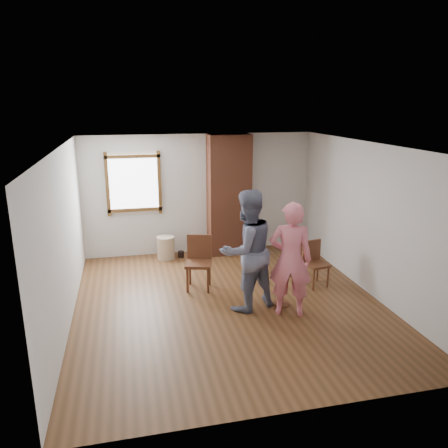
{
  "coord_description": "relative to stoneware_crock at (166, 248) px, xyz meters",
  "views": [
    {
      "loc": [
        -1.55,
        -6.49,
        3.25
      ],
      "look_at": [
        0.1,
        0.8,
        1.15
      ],
      "focal_mm": 35.0,
      "sensor_mm": 36.0,
      "label": 1
    }
  ],
  "objects": [
    {
      "name": "ground",
      "position": [
        0.81,
        -2.4,
        -0.24
      ],
      "size": [
        5.5,
        5.5,
        0.0
      ],
      "primitive_type": "plane",
      "color": "brown",
      "rests_on": "ground"
    },
    {
      "name": "room_shell",
      "position": [
        0.75,
        -1.79,
        1.56
      ],
      "size": [
        5.04,
        5.52,
        2.62
      ],
      "color": "silver",
      "rests_on": "ground"
    },
    {
      "name": "brick_chimney",
      "position": [
        1.41,
        0.1,
        1.06
      ],
      "size": [
        0.9,
        0.5,
        2.6
      ],
      "primitive_type": "cube",
      "color": "brown",
      "rests_on": "ground"
    },
    {
      "name": "stoneware_crock",
      "position": [
        0.0,
        0.0,
        0.0
      ],
      "size": [
        0.4,
        0.4,
        0.49
      ],
      "primitive_type": "cylinder",
      "rotation": [
        0.0,
        0.0,
        0.06
      ],
      "color": "#CCB093",
      "rests_on": "ground"
    },
    {
      "name": "dark_pot",
      "position": [
        0.32,
        0.0,
        -0.18
      ],
      "size": [
        0.16,
        0.16,
        0.13
      ],
      "primitive_type": "cylinder",
      "rotation": [
        0.0,
        0.0,
        0.25
      ],
      "color": "black",
      "rests_on": "ground"
    },
    {
      "name": "dining_chair_left",
      "position": [
        0.44,
        -1.63,
        0.29
      ],
      "size": [
        0.55,
        0.55,
        0.96
      ],
      "rotation": [
        0.0,
        0.0,
        -0.27
      ],
      "color": "brown",
      "rests_on": "ground"
    },
    {
      "name": "dining_chair_right",
      "position": [
        2.51,
        -1.98,
        0.22
      ],
      "size": [
        0.45,
        0.45,
        0.82
      ],
      "rotation": [
        0.0,
        0.0,
        0.2
      ],
      "color": "brown",
      "rests_on": "ground"
    },
    {
      "name": "side_table",
      "position": [
        1.66,
        -2.64,
        0.16
      ],
      "size": [
        0.4,
        0.4,
        0.6
      ],
      "color": "brown",
      "rests_on": "ground"
    },
    {
      "name": "cake_plate",
      "position": [
        1.66,
        -2.64,
        0.36
      ],
      "size": [
        0.18,
        0.18,
        0.01
      ],
      "primitive_type": "cylinder",
      "color": "white",
      "rests_on": "side_table"
    },
    {
      "name": "cake_slice",
      "position": [
        1.67,
        -2.64,
        0.39
      ],
      "size": [
        0.08,
        0.07,
        0.06
      ],
      "primitive_type": "cube",
      "color": "white",
      "rests_on": "cake_plate"
    },
    {
      "name": "man",
      "position": [
        1.05,
        -2.62,
        0.74
      ],
      "size": [
        1.15,
        1.03,
        1.96
      ],
      "primitive_type": "imported",
      "rotation": [
        0.0,
        0.0,
        3.49
      ],
      "color": "#151A3B",
      "rests_on": "ground"
    },
    {
      "name": "person_pink",
      "position": [
        1.65,
        -2.97,
        0.67
      ],
      "size": [
        0.78,
        0.64,
        1.82
      ],
      "primitive_type": "imported",
      "rotation": [
        0.0,
        0.0,
        2.79
      ],
      "color": "pink",
      "rests_on": "ground"
    }
  ]
}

